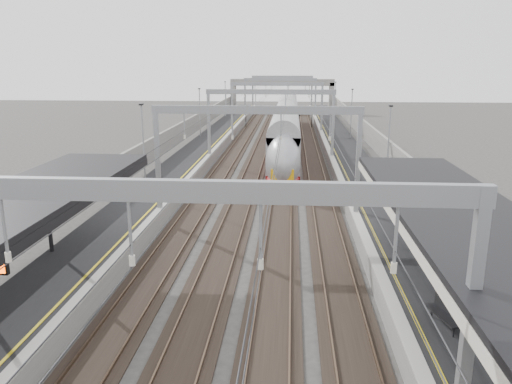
# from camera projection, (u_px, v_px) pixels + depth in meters

# --- Properties ---
(platform_left) EXTENTS (4.00, 120.00, 1.00)m
(platform_left) POSITION_uv_depth(u_px,v_px,m) (199.00, 153.00, 54.87)
(platform_left) COLOR black
(platform_left) RESTS_ON ground
(platform_right) EXTENTS (4.00, 120.00, 1.00)m
(platform_right) POSITION_uv_depth(u_px,v_px,m) (345.00, 155.00, 53.77)
(platform_right) COLOR black
(platform_right) RESTS_ON ground
(tracks) EXTENTS (11.40, 140.00, 0.20)m
(tracks) POSITION_uv_depth(u_px,v_px,m) (271.00, 158.00, 54.43)
(tracks) COLOR black
(tracks) RESTS_ON ground
(overhead_line) EXTENTS (13.00, 140.00, 6.60)m
(overhead_line) POSITION_uv_depth(u_px,v_px,m) (274.00, 98.00, 59.30)
(overhead_line) COLOR gray
(overhead_line) RESTS_ON platform_left
(overbridge) EXTENTS (22.00, 2.20, 6.90)m
(overbridge) POSITION_uv_depth(u_px,v_px,m) (282.00, 87.00, 106.24)
(overbridge) COLOR slate
(overbridge) RESTS_ON ground
(wall_left) EXTENTS (0.30, 120.00, 3.20)m
(wall_left) POSITION_uv_depth(u_px,v_px,m) (170.00, 143.00, 54.82)
(wall_left) COLOR slate
(wall_left) RESTS_ON ground
(wall_right) EXTENTS (0.30, 120.00, 3.20)m
(wall_right) POSITION_uv_depth(u_px,v_px,m) (376.00, 145.00, 53.27)
(wall_right) COLOR slate
(wall_right) RESTS_ON ground
(train) EXTENTS (2.86, 52.16, 4.52)m
(train) POSITION_uv_depth(u_px,v_px,m) (286.00, 129.00, 61.95)
(train) COLOR maroon
(train) RESTS_ON ground
(bench) EXTENTS (0.95, 1.87, 0.93)m
(bench) POSITION_uv_depth(u_px,v_px,m) (446.00, 312.00, 17.65)
(bench) COLOR black
(bench) RESTS_ON platform_right
(signal_green) EXTENTS (0.32, 0.32, 3.48)m
(signal_green) POSITION_uv_depth(u_px,v_px,m) (246.00, 113.00, 79.77)
(signal_green) COLOR black
(signal_green) RESTS_ON ground
(signal_red_near) EXTENTS (0.32, 0.32, 3.48)m
(signal_red_near) POSITION_uv_depth(u_px,v_px,m) (299.00, 118.00, 72.22)
(signal_red_near) COLOR black
(signal_red_near) RESTS_ON ground
(signal_red_far) EXTENTS (0.32, 0.32, 3.48)m
(signal_red_far) POSITION_uv_depth(u_px,v_px,m) (312.00, 113.00, 80.08)
(signal_red_far) COLOR black
(signal_red_far) RESTS_ON ground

